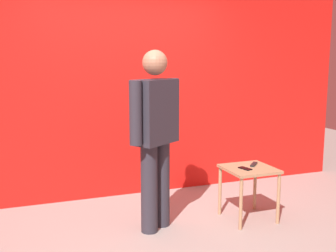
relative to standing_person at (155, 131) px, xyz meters
The scene contains 6 objects.
ground_plane 1.06m from the standing_person, 86.52° to the right, with size 12.00×12.00×0.00m, color #9E9991.
back_wall_red 1.24m from the standing_person, 88.97° to the left, with size 6.14×0.12×2.65m, color red.
standing_person is the anchor object (origin of this frame).
side_table 1.14m from the standing_person, ahead, with size 0.51×0.51×0.57m.
cell_phone 1.04m from the standing_person, ahead, with size 0.07×0.14×0.01m, color black.
tv_remote 1.18m from the standing_person, ahead, with size 0.04×0.17×0.02m, color black.
Camera 1 is at (-1.29, -3.39, 1.69)m, focal length 43.84 mm.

